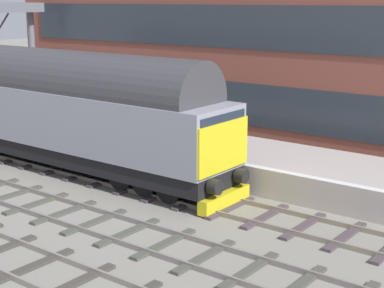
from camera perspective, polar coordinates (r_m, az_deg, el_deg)
name	(u,v)px	position (r m, az deg, el deg)	size (l,w,h in m)	color
ground_plane	(126,183)	(22.19, -6.22, -3.70)	(140.00, 140.00, 0.00)	gray
track_main	(126,182)	(22.17, -6.22, -3.57)	(2.50, 60.00, 0.15)	gray
track_adjacent_west	(50,208)	(19.92, -13.25, -5.87)	(2.50, 60.00, 0.15)	slate
station_platform	(187,151)	(24.67, -0.48, -0.64)	(4.00, 44.00, 1.01)	#AEA49F
diesel_locomotive	(38,103)	(25.12, -14.36, 3.81)	(2.74, 18.60, 4.68)	black
platform_number_sign	(221,119)	(21.51, 2.72, 2.33)	(0.10, 0.44, 2.06)	slate
waiting_passenger	(166,113)	(24.69, -2.52, 2.91)	(0.39, 0.51, 1.64)	#2E2A3E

